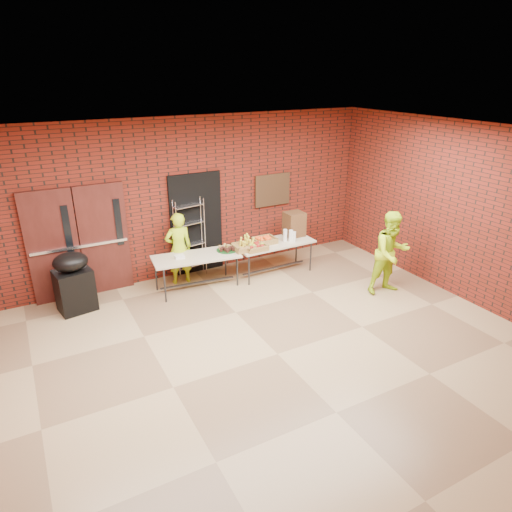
{
  "coord_description": "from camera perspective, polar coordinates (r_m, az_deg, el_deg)",
  "views": [
    {
      "loc": [
        -3.06,
        -4.97,
        4.02
      ],
      "look_at": [
        0.38,
        1.4,
        1.03
      ],
      "focal_mm": 32.0,
      "sensor_mm": 36.0,
      "label": 1
    }
  ],
  "objects": [
    {
      "name": "basket_oranges",
      "position": [
        9.37,
        1.07,
        1.99
      ],
      "size": [
        0.46,
        0.35,
        0.14
      ],
      "color": "#A78043",
      "rests_on": "table_right"
    },
    {
      "name": "cup_stack_back",
      "position": [
        9.48,
        3.67,
        2.61
      ],
      "size": [
        0.08,
        0.08,
        0.25
      ],
      "primitive_type": "cylinder",
      "color": "white",
      "rests_on": "table_right"
    },
    {
      "name": "basket_bananas",
      "position": [
        9.03,
        -1.35,
        1.2
      ],
      "size": [
        0.48,
        0.38,
        0.15
      ],
      "color": "#A78043",
      "rests_on": "table_right"
    },
    {
      "name": "double_doors",
      "position": [
        8.96,
        -21.19,
        1.54
      ],
      "size": [
        1.78,
        0.12,
        2.1
      ],
      "color": "#491A15",
      "rests_on": "room"
    },
    {
      "name": "bronze_plaque",
      "position": [
        10.08,
        2.07,
        8.26
      ],
      "size": [
        0.85,
        0.04,
        0.7
      ],
      "primitive_type": "cube",
      "color": "#442E1B",
      "rests_on": "room"
    },
    {
      "name": "table_left",
      "position": [
        8.85,
        -7.47,
        -0.32
      ],
      "size": [
        1.73,
        0.88,
        0.68
      ],
      "rotation": [
        0.0,
        0.0,
        -0.12
      ],
      "color": "tan",
      "rests_on": "room"
    },
    {
      "name": "cup_stack_mid",
      "position": [
        9.45,
        4.78,
        2.41
      ],
      "size": [
        0.07,
        0.07,
        0.22
      ],
      "primitive_type": "cylinder",
      "color": "white",
      "rests_on": "table_right"
    },
    {
      "name": "volunteer_man",
      "position": [
        8.93,
        16.54,
        0.37
      ],
      "size": [
        0.85,
        0.7,
        1.61
      ],
      "primitive_type": "imported",
      "rotation": [
        0.0,
        0.0,
        -0.12
      ],
      "color": "#B9E319",
      "rests_on": "room"
    },
    {
      "name": "muffin_tray",
      "position": [
        9.01,
        -3.64,
        0.99
      ],
      "size": [
        0.42,
        0.42,
        0.1
      ],
      "color": "#124619",
      "rests_on": "table_left"
    },
    {
      "name": "napkin_box",
      "position": [
        8.76,
        -9.55,
        -0.07
      ],
      "size": [
        0.18,
        0.12,
        0.06
      ],
      "primitive_type": "cube",
      "color": "white",
      "rests_on": "table_left"
    },
    {
      "name": "wire_rack",
      "position": [
        9.37,
        -8.24,
        2.23
      ],
      "size": [
        0.63,
        0.3,
        1.64
      ],
      "primitive_type": null,
      "rotation": [
        0.0,
        0.0,
        0.17
      ],
      "color": "silver",
      "rests_on": "room"
    },
    {
      "name": "coffee_dispenser",
      "position": [
        9.76,
        4.8,
        4.0
      ],
      "size": [
        0.39,
        0.35,
        0.52
      ],
      "primitive_type": "cube",
      "color": "#543B1C",
      "rests_on": "table_right"
    },
    {
      "name": "room",
      "position": [
        6.32,
        2.97,
        -0.11
      ],
      "size": [
        8.08,
        7.08,
        3.28
      ],
      "color": "brown",
      "rests_on": "ground"
    },
    {
      "name": "table_right",
      "position": [
        9.45,
        2.3,
        1.39
      ],
      "size": [
        1.67,
        0.72,
        0.68
      ],
      "rotation": [
        0.0,
        0.0,
        0.02
      ],
      "color": "tan",
      "rests_on": "room"
    },
    {
      "name": "dark_doorway",
      "position": [
        9.48,
        -7.46,
        4.0
      ],
      "size": [
        1.1,
        0.06,
        2.1
      ],
      "primitive_type": "cube",
      "color": "black",
      "rests_on": "room"
    },
    {
      "name": "basket_apples",
      "position": [
        9.02,
        -0.06,
        1.13
      ],
      "size": [
        0.43,
        0.34,
        0.14
      ],
      "color": "#A78043",
      "rests_on": "table_right"
    },
    {
      "name": "volunteer_woman",
      "position": [
        9.11,
        -9.63,
        0.94
      ],
      "size": [
        0.56,
        0.39,
        1.46
      ],
      "primitive_type": "imported",
      "rotation": [
        0.0,
        0.0,
        3.06
      ],
      "color": "#B9E319",
      "rests_on": "room"
    },
    {
      "name": "covered_grill",
      "position": [
        8.62,
        -21.83,
        -3.02
      ],
      "size": [
        0.68,
        0.6,
        1.1
      ],
      "rotation": [
        0.0,
        0.0,
        0.17
      ],
      "color": "black",
      "rests_on": "room"
    },
    {
      "name": "cup_stack_front",
      "position": [
        9.45,
        4.37,
        2.53
      ],
      "size": [
        0.08,
        0.08,
        0.25
      ],
      "primitive_type": "cylinder",
      "color": "white",
      "rests_on": "table_right"
    }
  ]
}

